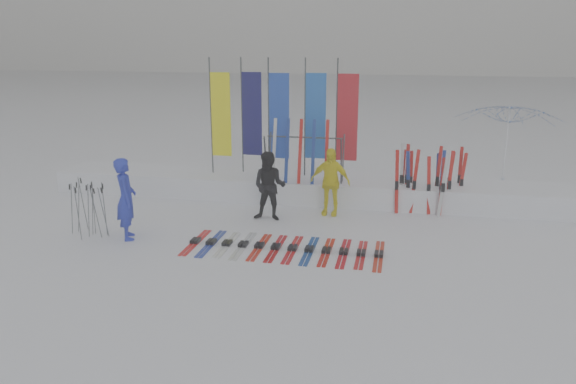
% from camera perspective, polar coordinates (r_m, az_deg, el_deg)
% --- Properties ---
extents(ground, '(120.00, 120.00, 0.00)m').
position_cam_1_polar(ground, '(11.30, -2.64, -6.96)').
color(ground, white).
rests_on(ground, ground).
extents(snow_bank, '(14.00, 1.60, 0.60)m').
position_cam_1_polar(snow_bank, '(15.48, 1.50, 0.42)').
color(snow_bank, white).
rests_on(snow_bank, ground).
extents(person_blue, '(0.70, 0.79, 1.82)m').
position_cam_1_polar(person_blue, '(12.72, -16.13, -0.67)').
color(person_blue, '#1F2DB9').
rests_on(person_blue, ground).
extents(person_black, '(0.83, 0.65, 1.69)m').
position_cam_1_polar(person_black, '(13.52, -1.89, 0.58)').
color(person_black, black).
rests_on(person_black, ground).
extents(person_yellow, '(1.03, 0.52, 1.70)m').
position_cam_1_polar(person_yellow, '(13.97, 4.29, 1.07)').
color(person_yellow, '#FFF310').
rests_on(person_yellow, ground).
extents(tent_canopy, '(3.77, 3.80, 2.60)m').
position_cam_1_polar(tent_canopy, '(16.98, 21.20, 4.18)').
color(tent_canopy, white).
rests_on(tent_canopy, ground).
extents(ski_row, '(4.11, 1.70, 0.07)m').
position_cam_1_polar(ski_row, '(11.85, -0.35, -5.68)').
color(ski_row, red).
rests_on(ski_row, ground).
extents(pole_cluster, '(0.92, 0.72, 1.25)m').
position_cam_1_polar(pole_cluster, '(13.30, -19.57, -1.66)').
color(pole_cluster, '#595B60').
rests_on(pole_cluster, ground).
extents(feather_flags, '(4.07, 0.31, 3.20)m').
position_cam_1_polar(feather_flags, '(15.38, -0.70, 7.72)').
color(feather_flags, '#383A3F').
rests_on(feather_flags, ground).
extents(ski_rack, '(2.04, 0.80, 1.23)m').
position_cam_1_polar(ski_rack, '(14.83, 1.70, 4.06)').
color(ski_rack, '#383A3F').
rests_on(ski_rack, ground).
extents(upright_skis, '(1.72, 1.21, 1.70)m').
position_cam_1_polar(upright_skis, '(14.77, 14.09, 1.17)').
color(upright_skis, navy).
rests_on(upright_skis, ground).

